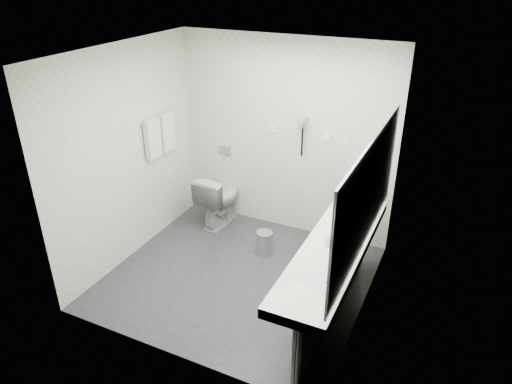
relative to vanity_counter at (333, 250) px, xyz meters
The scene contains 30 objects.
floor 1.39m from the vanity_counter, 169.92° to the left, with size 2.80×2.80×0.00m, color #2A2A2F.
ceiling 2.05m from the vanity_counter, 169.92° to the left, with size 2.80×2.80×0.00m, color silver.
wall_back 1.93m from the vanity_counter, 126.87° to the left, with size 2.80×2.80×0.00m, color silver.
wall_front 1.64m from the vanity_counter, 135.64° to the right, with size 2.80×2.80×0.00m, color silver.
wall_left 2.57m from the vanity_counter, behind, with size 2.60×2.60×0.00m, color silver.
wall_right 0.56m from the vanity_counter, 36.03° to the left, with size 2.60×2.60×0.00m, color silver.
vanity_counter is the anchor object (origin of this frame).
vanity_panel 0.43m from the vanity_counter, ahead, with size 0.03×2.15×0.75m, color #999690.
vanity_post_near 1.12m from the vanity_counter, 86.97° to the right, with size 0.06×0.06×0.75m, color silver.
vanity_post_far 1.12m from the vanity_counter, 86.97° to the left, with size 0.06×0.06×0.75m, color silver.
mirror 0.70m from the vanity_counter, ahead, with size 0.02×2.20×1.05m, color #B2BCC6.
basin_near 0.65m from the vanity_counter, 90.00° to the right, with size 0.40×0.31×0.05m, color white.
basin_far 0.65m from the vanity_counter, 90.00° to the left, with size 0.40×0.31×0.05m, color white.
faucet_near 0.69m from the vanity_counter, 73.30° to the right, with size 0.04×0.04×0.15m, color silver.
faucet_far 0.69m from the vanity_counter, 73.30° to the left, with size 0.04×0.04×0.15m, color silver.
soap_bottle_a 0.12m from the vanity_counter, 165.26° to the right, with size 0.05×0.05×0.12m, color beige.
soap_bottle_b 0.27m from the vanity_counter, 83.88° to the left, with size 0.07×0.07×0.09m, color beige.
glass_left 0.39m from the vanity_counter, 60.37° to the left, with size 0.05×0.05×0.10m, color silver.
toilet 2.31m from the vanity_counter, 148.09° to the left, with size 0.41×0.72×0.73m, color white.
flush_plate 2.48m from the vanity_counter, 143.06° to the left, with size 0.18×0.02×0.12m, color #B2B5BA.
pedal_bin 1.46m from the vanity_counter, 144.06° to the left, with size 0.20×0.20×0.28m, color #B2B5BA.
bin_lid 1.40m from the vanity_counter, 144.06° to the left, with size 0.20×0.20×0.01m, color #B2B5BA.
towel_rail 2.69m from the vanity_counter, 163.14° to the left, with size 0.02×0.02×0.62m, color silver.
towel_near 2.59m from the vanity_counter, 166.10° to the left, with size 0.07×0.24×0.48m, color silver.
towel_far 2.67m from the vanity_counter, 160.15° to the left, with size 0.07×0.24×0.48m, color silver.
dryer_cradle 1.85m from the vanity_counter, 120.76° to the left, with size 0.10×0.04×0.14m, color gray.
dryer_barrel 1.81m from the vanity_counter, 122.01° to the left, with size 0.08×0.08×0.14m, color gray.
dryer_cord 1.76m from the vanity_counter, 121.02° to the left, with size 0.02×0.02×0.35m, color black.
switch_plate_a 2.04m from the vanity_counter, 130.59° to the left, with size 0.09×0.02×0.09m, color white.
switch_plate_b 1.69m from the vanity_counter, 111.13° to the left, with size 0.09×0.02×0.09m, color white.
Camera 1 is at (2.06, -3.88, 3.28)m, focal length 33.09 mm.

